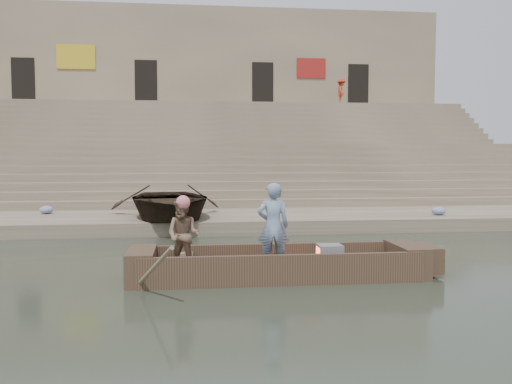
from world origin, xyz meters
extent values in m
plane|color=#262F23|center=(0.00, 0.00, 0.00)|extent=(120.00, 120.00, 0.00)
cube|color=gray|center=(0.00, 8.00, 0.20)|extent=(32.00, 4.00, 0.40)
cube|color=gray|center=(0.00, 15.50, 1.40)|extent=(32.00, 3.00, 2.80)
cube|color=gray|center=(0.00, 22.50, 2.60)|extent=(32.00, 3.00, 5.20)
cube|color=gray|center=(0.00, 10.25, 0.35)|extent=(32.00, 0.50, 0.70)
cube|color=gray|center=(0.00, 10.75, 0.50)|extent=(32.00, 0.50, 1.00)
cube|color=gray|center=(0.00, 11.25, 0.65)|extent=(32.00, 0.50, 1.30)
cube|color=gray|center=(0.00, 11.75, 0.80)|extent=(32.00, 0.50, 1.60)
cube|color=gray|center=(0.00, 12.25, 0.95)|extent=(32.00, 0.50, 1.90)
cube|color=gray|center=(0.00, 12.75, 1.10)|extent=(32.00, 0.50, 2.20)
cube|color=gray|center=(0.00, 13.25, 1.25)|extent=(32.00, 0.50, 2.50)
cube|color=gray|center=(0.00, 13.75, 1.40)|extent=(32.00, 0.50, 2.80)
cube|color=gray|center=(0.00, 17.25, 1.55)|extent=(32.00, 0.50, 3.10)
cube|color=gray|center=(0.00, 17.75, 1.70)|extent=(32.00, 0.50, 3.40)
cube|color=gray|center=(0.00, 18.25, 1.85)|extent=(32.00, 0.50, 3.70)
cube|color=gray|center=(0.00, 18.75, 2.00)|extent=(32.00, 0.50, 4.00)
cube|color=gray|center=(0.00, 19.25, 2.15)|extent=(32.00, 0.50, 4.30)
cube|color=gray|center=(0.00, 19.75, 2.30)|extent=(32.00, 0.50, 4.60)
cube|color=gray|center=(0.00, 20.25, 2.45)|extent=(32.00, 0.50, 4.90)
cube|color=gray|center=(0.00, 20.75, 2.60)|extent=(32.00, 0.50, 5.20)
cube|color=tan|center=(0.00, 26.50, 5.60)|extent=(32.00, 5.00, 11.20)
cube|color=black|center=(-9.00, 24.05, 6.60)|extent=(1.30, 0.18, 2.60)
cube|color=black|center=(-2.00, 24.05, 6.60)|extent=(1.30, 0.18, 2.60)
cube|color=black|center=(5.00, 24.05, 6.60)|extent=(1.30, 0.18, 2.60)
cube|color=black|center=(11.00, 24.05, 6.60)|extent=(1.30, 0.18, 2.60)
cube|color=gold|center=(-6.00, 23.98, 8.00)|extent=(2.20, 0.10, 1.40)
cube|color=maroon|center=(8.00, 23.98, 7.60)|extent=(1.80, 0.10, 1.20)
cube|color=brown|center=(2.21, 0.57, 0.11)|extent=(5.00, 1.30, 0.22)
cube|color=brown|center=(2.21, -0.05, 0.28)|extent=(5.20, 0.12, 0.56)
cube|color=brown|center=(2.21, 1.19, 0.28)|extent=(5.20, 0.12, 0.56)
cube|color=brown|center=(-0.34, 0.57, 0.30)|extent=(0.50, 1.30, 0.60)
cube|color=brown|center=(4.76, 0.57, 0.30)|extent=(0.50, 1.30, 0.60)
cube|color=brown|center=(5.16, 0.57, 0.32)|extent=(0.35, 0.90, 0.50)
cube|color=#937A5B|center=(0.46, 0.57, 0.40)|extent=(0.30, 1.20, 0.08)
cylinder|color=#937A5B|center=(-0.19, -0.33, 0.30)|extent=(1.03, 2.10, 1.36)
sphere|color=#E67178|center=(0.43, 0.41, 1.48)|extent=(0.26, 0.26, 0.26)
imported|color=navy|center=(2.09, 0.40, 1.02)|extent=(0.62, 0.44, 1.61)
imported|color=#2A7E57|center=(0.43, 0.41, 0.88)|extent=(0.78, 0.70, 1.32)
cube|color=slate|center=(3.22, 0.57, 0.42)|extent=(0.46, 0.42, 0.40)
cube|color=#E5593F|center=(3.01, 0.57, 0.42)|extent=(0.04, 0.34, 0.32)
imported|color=#2D2116|center=(-0.09, 7.27, 0.91)|extent=(4.03, 5.29, 1.02)
imported|color=#B3371E|center=(9.43, 22.19, 5.98)|extent=(0.74, 1.09, 1.56)
ellipsoid|color=#3F5999|center=(8.47, 7.09, 0.53)|extent=(0.44, 0.44, 0.26)
ellipsoid|color=#3F5999|center=(-4.11, 8.93, 0.53)|extent=(0.44, 0.44, 0.26)
camera|label=1|loc=(0.56, -9.66, 2.37)|focal=38.71mm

